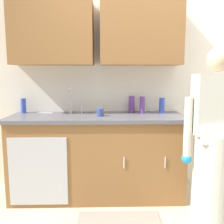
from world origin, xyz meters
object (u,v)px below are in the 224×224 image
(person_at_sink, at_px, (213,155))
(cup_by_sink, at_px, (100,112))
(knife_on_counter, at_px, (44,112))
(sink, at_px, (72,117))
(bottle_water_short, at_px, (23,106))
(bottle_cleaner_spray, at_px, (162,106))
(bottle_dish_liquid, at_px, (132,104))
(bottle_water_tall, at_px, (142,105))

(person_at_sink, distance_m, cup_by_sink, 1.22)
(person_at_sink, bearing_deg, knife_on_counter, 152.08)
(sink, distance_m, bottle_water_short, 0.65)
(bottle_cleaner_spray, height_order, bottle_water_short, bottle_cleaner_spray)
(knife_on_counter, bearing_deg, sink, 173.64)
(bottle_cleaner_spray, xyz_separation_m, cup_by_sink, (-0.72, -0.20, -0.05))
(cup_by_sink, bearing_deg, person_at_sink, -31.52)
(bottle_cleaner_spray, relative_size, bottle_dish_liquid, 0.93)
(bottle_water_tall, xyz_separation_m, bottle_water_short, (-1.41, 0.07, -0.01))
(bottle_cleaner_spray, bearing_deg, person_at_sink, -70.72)
(bottle_water_tall, height_order, bottle_dish_liquid, same)
(bottle_water_tall, xyz_separation_m, bottle_cleaner_spray, (0.23, -0.00, -0.01))
(bottle_cleaner_spray, distance_m, cup_by_sink, 0.75)
(bottle_water_tall, relative_size, knife_on_counter, 0.82)
(bottle_dish_liquid, xyz_separation_m, cup_by_sink, (-0.37, -0.27, -0.06))
(bottle_water_short, height_order, cup_by_sink, bottle_water_short)
(sink, xyz_separation_m, bottle_cleaner_spray, (1.04, 0.14, 0.11))
(sink, height_order, knife_on_counter, sink)
(person_at_sink, distance_m, bottle_water_tall, 1.03)
(bottle_cleaner_spray, bearing_deg, bottle_dish_liquid, 168.50)
(bottle_cleaner_spray, bearing_deg, bottle_water_short, 177.39)
(bottle_water_tall, bearing_deg, sink, -170.10)
(sink, relative_size, knife_on_counter, 2.08)
(bottle_cleaner_spray, height_order, bottle_dish_liquid, bottle_dish_liquid)
(bottle_water_tall, distance_m, bottle_water_short, 1.41)
(bottle_water_short, distance_m, bottle_dish_liquid, 1.29)
(bottle_water_short, bearing_deg, knife_on_counter, -0.76)
(person_at_sink, xyz_separation_m, bottle_water_short, (-1.93, 0.90, 0.33))
(sink, relative_size, bottle_cleaner_spray, 2.74)
(person_at_sink, height_order, knife_on_counter, person_at_sink)
(sink, distance_m, cup_by_sink, 0.33)
(person_at_sink, bearing_deg, sink, 152.77)
(sink, xyz_separation_m, bottle_dish_liquid, (0.69, 0.21, 0.11))
(sink, xyz_separation_m, bottle_water_short, (-0.61, 0.21, 0.10))
(person_at_sink, relative_size, bottle_water_tall, 8.23)
(bottle_cleaner_spray, relative_size, bottle_water_short, 1.06)
(sink, relative_size, bottle_dish_liquid, 2.54)
(bottle_cleaner_spray, xyz_separation_m, bottle_dish_liquid, (-0.35, 0.07, 0.01))
(sink, distance_m, knife_on_counter, 0.42)
(bottle_cleaner_spray, distance_m, bottle_dish_liquid, 0.36)
(sink, distance_m, bottle_cleaner_spray, 1.05)
(bottle_cleaner_spray, bearing_deg, cup_by_sink, -164.40)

